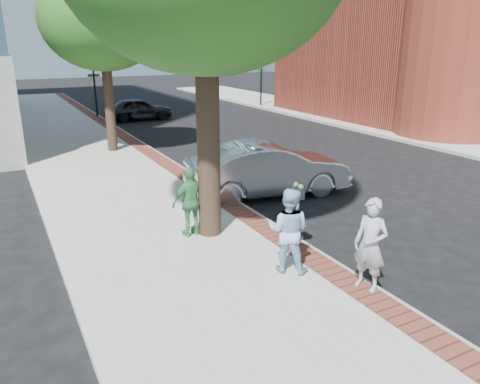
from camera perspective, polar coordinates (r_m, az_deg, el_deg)
ground at (r=9.93m, az=4.15°, el=-8.88°), size 120.00×120.00×0.00m
sidewalk at (r=16.43m, az=-15.36°, el=1.66°), size 5.00×60.00×0.15m
brick_strip at (r=16.98m, az=-8.15°, el=2.91°), size 0.60×60.00×0.01m
curb at (r=17.12m, az=-7.03°, el=2.80°), size 0.10×60.00×0.15m
sidewalk_far at (r=25.10m, az=23.13°, el=6.27°), size 5.00×60.00×0.15m
signal_near at (r=30.12m, az=-17.35°, el=12.75°), size 0.70×0.15×3.80m
signal_far at (r=34.25m, az=2.59°, el=14.01°), size 0.70×0.15×3.80m
tree_far at (r=19.98m, az=-16.44°, el=19.49°), size 4.80×4.80×7.14m
parking_meter at (r=10.03m, az=7.06°, el=-1.23°), size 0.12×0.32×1.47m
person_gray at (r=8.69m, az=15.61°, el=-6.20°), size 0.58×0.72×1.72m
person_officer at (r=9.08m, az=5.92°, el=-4.67°), size 1.03×1.03×1.69m
person_green at (r=10.77m, az=-5.97°, el=-1.21°), size 0.99×0.49×1.63m
sedan_silver at (r=14.12m, az=3.45°, el=2.76°), size 5.07×2.36×1.61m
bg_car at (r=29.09m, az=-12.25°, el=9.85°), size 3.98×1.70×1.34m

